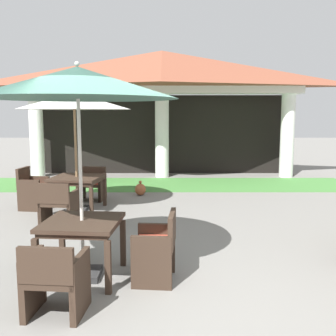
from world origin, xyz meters
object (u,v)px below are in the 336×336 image
object	(u,v)px
terracotta_urn	(142,189)
patio_chair_near_foreground_east	(159,248)
patio_chair_mid_right_west	(34,190)
patio_umbrella_mid_right	(76,102)
patio_table_mid_right	(78,181)
patio_table_near_foreground	(84,228)
patio_umbrella_near_foreground	(79,84)
patio_chair_near_foreground_south	(57,279)
patio_chair_mid_right_south	(60,203)
patio_chair_mid_right_north	(94,184)

from	to	relation	value
terracotta_urn	patio_chair_near_foreground_east	bearing A→B (deg)	-83.63
patio_chair_mid_right_west	patio_umbrella_mid_right	bearing A→B (deg)	90.00
patio_chair_near_foreground_east	patio_table_mid_right	size ratio (longest dim) A/B	0.77
patio_chair_near_foreground_east	terracotta_urn	xyz separation A→B (m)	(-0.57, 5.14, -0.26)
patio_table_near_foreground	patio_umbrella_near_foreground	world-z (taller)	patio_umbrella_near_foreground
patio_chair_near_foreground_south	patio_chair_mid_right_south	distance (m)	3.56
patio_umbrella_near_foreground	patio_chair_mid_right_west	bearing A→B (deg)	117.66
patio_table_near_foreground	patio_chair_mid_right_south	distance (m)	2.70
patio_chair_mid_right_west	patio_chair_mid_right_north	bearing A→B (deg)	134.90
patio_umbrella_near_foreground	patio_chair_near_foreground_south	distance (m)	2.25
patio_chair_mid_right_west	patio_chair_mid_right_north	distance (m)	1.44
patio_table_near_foreground	patio_chair_near_foreground_east	bearing A→B (deg)	-4.92
patio_umbrella_near_foreground	patio_table_near_foreground	bearing A→B (deg)	153.43
patio_table_mid_right	patio_umbrella_mid_right	distance (m)	1.69
patio_table_near_foreground	patio_chair_mid_right_north	xyz separation A→B (m)	(-0.76, 4.52, -0.26)
terracotta_urn	patio_chair_near_foreground_south	bearing A→B (deg)	-94.34
patio_chair_near_foreground_south	patio_chair_mid_right_west	world-z (taller)	patio_chair_mid_right_west
patio_table_near_foreground	terracotta_urn	bearing A→B (deg)	85.77
patio_chair_mid_right_south	patio_chair_near_foreground_south	bearing A→B (deg)	-67.73
patio_chair_near_foreground_east	patio_table_mid_right	world-z (taller)	patio_chair_near_foreground_east
patio_table_near_foreground	patio_chair_near_foreground_east	size ratio (longest dim) A/B	1.15
patio_chair_mid_right_west	patio_chair_mid_right_south	world-z (taller)	patio_chair_mid_right_west
patio_umbrella_mid_right	terracotta_urn	distance (m)	2.96
patio_umbrella_near_foreground	patio_table_mid_right	distance (m)	4.03
patio_chair_near_foreground_south	patio_chair_mid_right_north	size ratio (longest dim) A/B	1.02
patio_table_near_foreground	patio_umbrella_near_foreground	bearing A→B (deg)	-26.57
patio_table_mid_right	patio_chair_mid_right_north	size ratio (longest dim) A/B	1.43
patio_chair_near_foreground_south	terracotta_urn	bearing A→B (deg)	90.57
patio_chair_mid_right_north	patio_umbrella_near_foreground	bearing A→B (deg)	106.66
patio_chair_mid_right_west	patio_umbrella_near_foreground	bearing A→B (deg)	34.75
patio_chair_near_foreground_east	patio_chair_near_foreground_south	xyz separation A→B (m)	(-1.03, -0.86, -0.02)
patio_table_near_foreground	patio_chair_mid_right_north	size ratio (longest dim) A/B	1.27
patio_table_near_foreground	patio_table_mid_right	world-z (taller)	patio_table_near_foreground
patio_table_near_foreground	patio_umbrella_mid_right	world-z (taller)	patio_umbrella_mid_right
patio_chair_near_foreground_east	patio_chair_mid_right_north	size ratio (longest dim) A/B	1.10
patio_umbrella_near_foreground	patio_table_mid_right	world-z (taller)	patio_umbrella_near_foreground
patio_umbrella_near_foreground	patio_umbrella_mid_right	bearing A→B (deg)	104.21
patio_chair_mid_right_west	patio_chair_mid_right_south	xyz separation A→B (m)	(0.89, -1.14, -0.04)
patio_umbrella_near_foreground	patio_chair_mid_right_south	world-z (taller)	patio_umbrella_near_foreground
patio_umbrella_mid_right	patio_chair_mid_right_north	world-z (taller)	patio_umbrella_mid_right
patio_table_near_foreground	patio_chair_near_foreground_south	size ratio (longest dim) A/B	1.25
patio_chair_mid_right_west	terracotta_urn	xyz separation A→B (m)	(2.28, 1.43, -0.27)
patio_table_near_foreground	patio_umbrella_mid_right	bearing A→B (deg)	104.21
patio_chair_near_foreground_east	terracotta_urn	bearing A→B (deg)	11.29
terracotta_urn	patio_table_near_foreground	bearing A→B (deg)	-94.23
terracotta_urn	patio_chair_mid_right_south	bearing A→B (deg)	-118.40
terracotta_urn	patio_table_mid_right	bearing A→B (deg)	-129.10
patio_table_mid_right	patio_chair_mid_right_north	xyz separation A→B (m)	(0.13, 1.01, -0.25)
patio_table_near_foreground	patio_umbrella_mid_right	size ratio (longest dim) A/B	0.39
patio_table_near_foreground	patio_chair_mid_right_west	distance (m)	4.10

